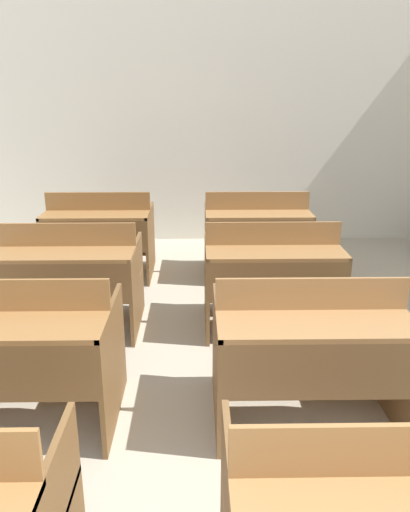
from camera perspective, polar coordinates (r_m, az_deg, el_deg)
name	(u,v)px	position (r m, az deg, el deg)	size (l,w,h in m)	color
wall_back	(177,124)	(6.62, -3.27, 14.86)	(6.89, 0.06, 3.06)	white
bench_second_left	(19,351)	(3.14, -20.52, -10.10)	(1.10, 0.79, 0.92)	brown
bench_second_right	(309,349)	(3.03, 11.77, -10.36)	(1.10, 0.79, 0.92)	brown
bench_third_left	(70,275)	(4.25, -15.12, -2.13)	(1.10, 0.79, 0.92)	brown
bench_third_right	(272,274)	(4.17, 7.61, -2.03)	(1.10, 0.79, 0.92)	brown
bench_back_left	(100,233)	(5.45, -11.95, 2.58)	(1.10, 0.79, 0.92)	brown
bench_back_right	(256,232)	(5.39, 5.89, 2.70)	(1.10, 0.79, 0.92)	brown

